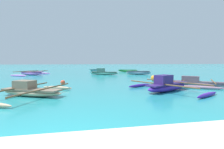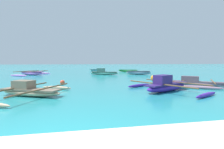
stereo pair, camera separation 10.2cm
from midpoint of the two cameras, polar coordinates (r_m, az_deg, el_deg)
The scene contains 10 objects.
moored_boat_0 at distance 13.52m, azimuth 26.12°, elevation -2.45°, with size 4.07×4.16×0.66m.
moored_boat_1 at distance 29.89m, azimuth -5.52°, elevation 1.41°, with size 2.19×2.09×0.46m.
moored_boat_2 at distance 10.38m, azimuth 17.61°, elevation -3.52°, with size 3.88×4.90×0.94m.
moored_boat_3 at distance 9.44m, azimuth -25.00°, elevation -4.84°, with size 3.79×4.95×0.75m.
moored_boat_4 at distance 29.06m, azimuth 5.35°, elevation 1.26°, with size 3.14×1.99×0.39m.
moored_boat_5 at distance 23.18m, azimuth 8.78°, elevation 0.64°, with size 3.31×1.66×0.49m.
moored_boat_6 at distance 22.59m, azimuth -2.58°, elevation 0.67°, with size 3.61×1.72×0.85m.
moored_boat_7 at distance 24.31m, azimuth -24.58°, elevation 0.42°, with size 4.18×5.05×0.52m.
mooring_buoy_0 at distance 15.62m, azimuth 13.59°, elevation -1.16°, with size 0.50×0.50×0.50m.
mooring_buoy_1 at distance 13.29m, azimuth -15.68°, elevation -2.47°, with size 0.34×0.34×0.34m.
Camera 2 is at (0.70, -2.89, 1.66)m, focal length 28.00 mm.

